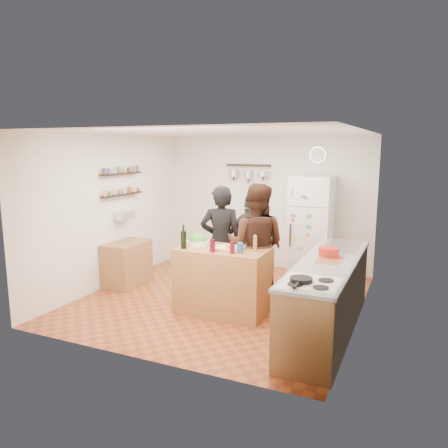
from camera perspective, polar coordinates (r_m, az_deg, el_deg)
The scene contains 26 objects.
room_shell at distance 6.81m, azimuth 1.00°, elevation 1.22°, with size 4.20×4.20×4.20m.
prep_island at distance 6.16m, azimuth -0.10°, elevation -7.34°, with size 1.25×0.72×0.91m, color #915935.
pizza_board at distance 5.98m, azimuth 0.52°, elevation -3.24°, with size 0.42×0.34×0.02m, color #9A6738.
pizza at distance 5.98m, azimuth 0.52°, elevation -3.06°, with size 0.34×0.34×0.02m, color beige.
salad_bowl at distance 6.25m, azimuth -3.42°, elevation -2.46°, with size 0.32×0.32×0.06m, color white.
wine_bottle at distance 6.04m, azimuth -5.29°, elevation -2.07°, with size 0.08×0.08×0.24m, color black.
wine_glass_near at distance 5.83m, azimuth -1.53°, elevation -2.85°, with size 0.07×0.07×0.17m, color #4F0619.
wine_glass_far at distance 5.75m, azimuth 1.07°, elevation -3.08°, with size 0.06×0.06×0.16m, color #610814.
pepper_mill at distance 5.90m, azimuth 4.09°, elevation -2.70°, with size 0.05×0.05×0.17m, color #95643E.
salt_canister at distance 5.80m, azimuth 2.11°, elevation -3.11°, with size 0.08×0.08×0.13m, color #1B5198.
person_left at distance 6.62m, azimuth -0.38°, elevation -2.40°, with size 0.63×0.42×1.74m, color black.
person_center at distance 6.30m, azimuth 4.16°, elevation -2.80°, with size 0.87×0.68×1.79m, color black.
person_back at distance 6.97m, azimuth 3.63°, elevation -2.49°, with size 0.92×0.38×1.57m, color #2E2C29.
counter_run at distance 5.64m, azimuth 13.33°, elevation -9.34°, with size 0.63×2.63×0.90m, color #9E7042.
stove_top at distance 4.61m, azimuth 11.27°, elevation -7.65°, with size 0.60×0.62×0.02m, color white.
skillet at distance 4.62m, azimuth 10.04°, elevation -7.17°, with size 0.23×0.23×0.05m, color black.
sink at distance 6.32m, azimuth 14.99°, elevation -2.92°, with size 0.50×0.80×0.03m, color silver.
cutting_board at distance 5.54m, azimuth 13.59°, elevation -4.74°, with size 0.30×0.40×0.02m, color #945235.
red_bowl at distance 5.74m, azimuth 13.55°, elevation -3.53°, with size 0.26×0.26×0.11m, color #AE1F13.
fridge at distance 7.86m, azimuth 11.33°, elevation -0.37°, with size 0.70×0.68×1.80m, color white.
wall_clock at distance 8.06m, azimuth 12.18°, elevation 8.80°, with size 0.30×0.30×0.03m, color silver.
spice_shelf_lower at distance 7.59m, azimuth -13.12°, elevation 3.77°, with size 0.12×1.00×0.03m, color black.
spice_shelf_upper at distance 7.56m, azimuth -13.23°, elevation 6.41°, with size 0.12×1.00×0.03m, color black.
produce_basket at distance 7.61m, azimuth -12.84°, elevation 1.15°, with size 0.18×0.35×0.14m, color silver.
side_table at distance 7.52m, azimuth -12.56°, elevation -5.07°, with size 0.50×0.80×0.73m, color #8F5E3C.
pot_rack at distance 8.36m, azimuth 3.19°, elevation 7.67°, with size 0.90×0.04×0.04m, color black.
Camera 1 is at (2.65, -5.79, 2.30)m, focal length 35.00 mm.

